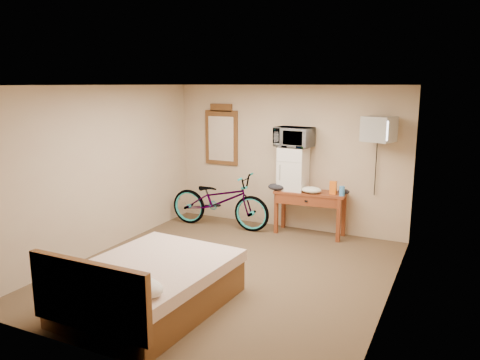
{
  "coord_description": "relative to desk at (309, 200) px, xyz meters",
  "views": [
    {
      "loc": [
        2.76,
        -5.33,
        2.52
      ],
      "look_at": [
        -0.07,
        0.53,
        1.17
      ],
      "focal_mm": 35.0,
      "sensor_mm": 36.0,
      "label": 1
    }
  ],
  "objects": [
    {
      "name": "crt_television",
      "position": [
        1.06,
        0.02,
        1.23
      ],
      "size": [
        0.54,
        0.62,
        0.38
      ],
      "color": "black",
      "rests_on": "room"
    },
    {
      "name": "cloth_cream",
      "position": [
        0.05,
        -0.07,
        0.19
      ],
      "size": [
        0.34,
        0.26,
        0.1
      ],
      "primitive_type": "ellipsoid",
      "color": "white",
      "rests_on": "desk"
    },
    {
      "name": "room",
      "position": [
        -0.52,
        -2.01,
        0.64
      ],
      "size": [
        4.6,
        4.64,
        2.5
      ],
      "color": "#4B3B25",
      "rests_on": "ground"
    },
    {
      "name": "snack_bag",
      "position": [
        0.39,
        0.0,
        0.25
      ],
      "size": [
        0.11,
        0.07,
        0.22
      ],
      "primitive_type": "cube",
      "rotation": [
        0.0,
        0.0,
        -0.03
      ],
      "color": "orange",
      "rests_on": "desk"
    },
    {
      "name": "blue_cup",
      "position": [
        0.55,
        -0.04,
        0.22
      ],
      "size": [
        0.09,
        0.09,
        0.15
      ],
      "primitive_type": "cylinder",
      "color": "#408DDB",
      "rests_on": "desk"
    },
    {
      "name": "wall_mirror",
      "position": [
        -1.8,
        0.27,
        0.97
      ],
      "size": [
        0.66,
        0.04,
        1.11
      ],
      "color": "brown",
      "rests_on": "room"
    },
    {
      "name": "mini_fridge",
      "position": [
        -0.32,
        0.05,
        0.5
      ],
      "size": [
        0.45,
        0.44,
        0.73
      ],
      "color": "white",
      "rests_on": "desk"
    },
    {
      "name": "bed",
      "position": [
        -0.83,
        -3.38,
        -0.32
      ],
      "size": [
        1.56,
        2.0,
        0.9
      ],
      "color": "brown",
      "rests_on": "floor"
    },
    {
      "name": "desk",
      "position": [
        0.0,
        0.0,
        0.0
      ],
      "size": [
        1.21,
        0.55,
        0.75
      ],
      "color": "brown",
      "rests_on": "floor"
    },
    {
      "name": "cloth_dark_a",
      "position": [
        -0.54,
        -0.13,
        0.19
      ],
      "size": [
        0.3,
        0.23,
        0.11
      ],
      "primitive_type": "ellipsoid",
      "color": "black",
      "rests_on": "desk"
    },
    {
      "name": "microwave",
      "position": [
        -0.32,
        0.05,
        1.03
      ],
      "size": [
        0.64,
        0.47,
        0.33
      ],
      "primitive_type": "imported",
      "rotation": [
        0.0,
        0.0,
        -0.1
      ],
      "color": "white",
      "rests_on": "mini_fridge"
    },
    {
      "name": "cloth_dark_b",
      "position": [
        0.55,
        0.08,
        0.18
      ],
      "size": [
        0.19,
        0.15,
        0.09
      ],
      "primitive_type": "ellipsoid",
      "color": "black",
      "rests_on": "desk"
    },
    {
      "name": "bicycle",
      "position": [
        -1.57,
        -0.25,
        -0.12
      ],
      "size": [
        1.9,
        0.75,
        0.98
      ],
      "primitive_type": "imported",
      "rotation": [
        0.0,
        0.0,
        1.62
      ],
      "color": "black",
      "rests_on": "floor"
    }
  ]
}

